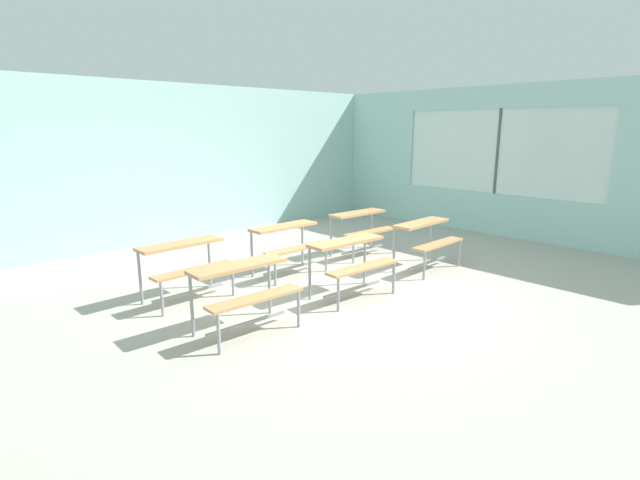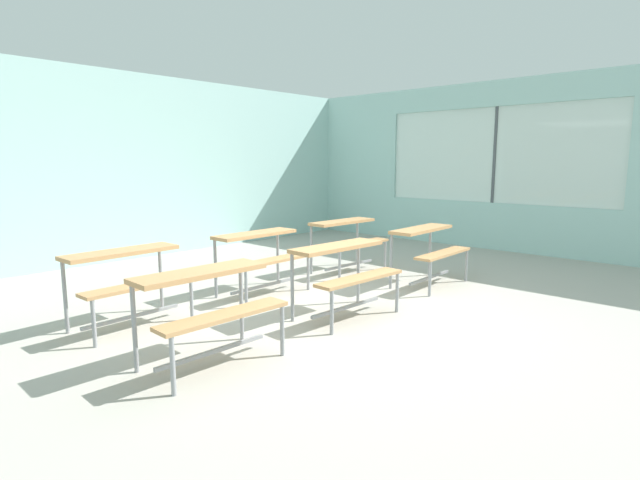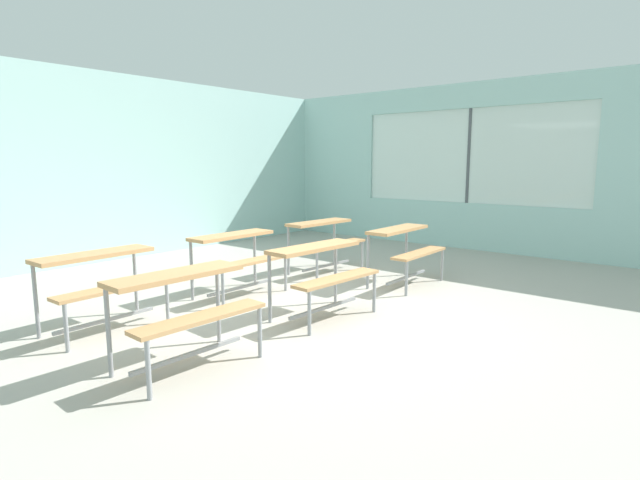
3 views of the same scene
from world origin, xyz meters
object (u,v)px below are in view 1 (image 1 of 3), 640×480
Objects in this scene: desk_bench_r0c0 at (244,282)px; desk_bench_r0c2 at (427,234)px; desk_bench_r1c0 at (185,258)px; desk_bench_r1c1 at (288,238)px; desk_bench_r1c2 at (362,223)px; desk_bench_r0c1 at (351,255)px.

desk_bench_r0c0 is 3.43m from desk_bench_r0c2.
desk_bench_r1c0 is (-3.42, 1.29, 0.00)m from desk_bench_r0c2.
desk_bench_r1c0 is 1.01× the size of desk_bench_r1c1.
desk_bench_r1c2 is (-0.09, 1.28, 0.00)m from desk_bench_r0c2.
desk_bench_r1c1 is (1.67, -0.03, 0.00)m from desk_bench_r1c0.
desk_bench_r0c0 is at bearing 179.03° from desk_bench_r0c2.
desk_bench_r0c1 is (1.66, -0.01, 0.00)m from desk_bench_r0c0.
desk_bench_r0c1 is 2.14m from desk_bench_r1c2.
desk_bench_r0c0 and desk_bench_r0c2 have the same top height.
desk_bench_r1c0 is 1.67m from desk_bench_r1c1.
desk_bench_r1c0 is 3.33m from desk_bench_r1c2.
desk_bench_r0c0 is 1.01× the size of desk_bench_r1c1.
desk_bench_r0c0 is 3.59m from desk_bench_r1c2.
desk_bench_r1c0 is (0.01, 1.34, 0.00)m from desk_bench_r0c0.
desk_bench_r0c1 and desk_bench_r0c2 have the same top height.
desk_bench_r1c2 is (1.68, 1.33, 0.00)m from desk_bench_r0c1.
desk_bench_r0c1 is 1.01× the size of desk_bench_r0c2.
desk_bench_r0c2 is (3.43, 0.04, 0.00)m from desk_bench_r0c0.
desk_bench_r1c2 is (3.33, -0.02, 0.00)m from desk_bench_r1c0.
desk_bench_r1c2 is (3.34, 1.32, 0.00)m from desk_bench_r0c0.
desk_bench_r1c1 and desk_bench_r1c2 have the same top height.
desk_bench_r1c1 is (-1.75, 1.26, 0.00)m from desk_bench_r0c2.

